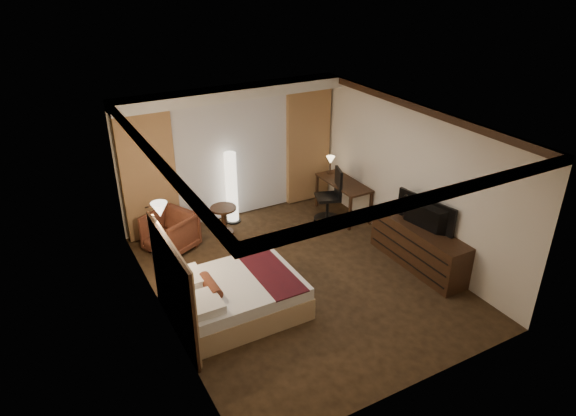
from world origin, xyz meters
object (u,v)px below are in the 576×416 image
floor_lamp (231,188)px  office_chair (328,195)px  bed (238,297)px  armchair (170,231)px  television (422,210)px  desk (343,199)px  dresser (418,246)px  side_table (224,220)px

floor_lamp → office_chair: floor_lamp is taller
office_chair → bed: bearing=-127.5°
armchair → office_chair: (3.13, -0.39, 0.16)m
bed → television: 3.35m
armchair → desk: bearing=57.7°
dresser → office_chair: bearing=101.9°
desk → television: (0.02, -2.22, 0.72)m
floor_lamp → television: size_ratio=1.29×
dresser → bed: bearing=174.5°
dresser → television: (-0.03, 0.00, 0.71)m
television → bed: bearing=75.1°
bed → armchair: size_ratio=2.32×
television → floor_lamp: bearing=25.4°
side_table → desk: desk is taller
dresser → television: 0.71m
floor_lamp → desk: size_ratio=1.13×
office_chair → television: television is taller
armchair → desk: (3.54, -0.34, -0.03)m
armchair → floor_lamp: size_ratio=0.54×
dresser → television: television is taller
television → office_chair: bearing=1.8°
dresser → desk: bearing=91.3°
side_table → dresser: size_ratio=0.28×
side_table → desk: bearing=-11.0°
dresser → side_table: bearing=132.8°
floor_lamp → dresser: size_ratio=0.76×
floor_lamp → dresser: floor_lamp is taller
desk → office_chair: (-0.41, -0.05, 0.18)m
desk → office_chair: bearing=-173.0°
armchair → side_table: (1.10, 0.13, -0.12)m
floor_lamp → desk: 2.30m
office_chair → dresser: office_chair is taller
desk → office_chair: size_ratio=1.18×
side_table → bed: bearing=-107.8°
armchair → dresser: armchair is taller
bed → dresser: bearing=-5.5°
floor_lamp → desk: floor_lamp is taller
side_table → office_chair: (2.04, -0.52, 0.28)m
television → dresser: bearing=-99.4°
bed → floor_lamp: floor_lamp is taller
floor_lamp → desk: bearing=-21.7°
bed → television: television is taller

